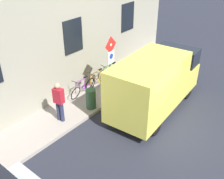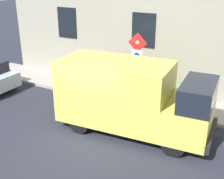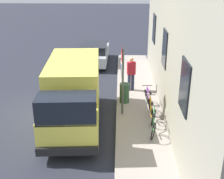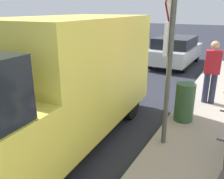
# 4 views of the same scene
# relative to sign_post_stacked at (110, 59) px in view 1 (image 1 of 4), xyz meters

# --- Properties ---
(ground_plane) EXTENTS (80.00, 80.00, 0.00)m
(ground_plane) POSITION_rel_sign_post_stacked_xyz_m (-3.00, 0.48, -2.07)
(ground_plane) COLOR #252732
(sidewalk_slab) EXTENTS (1.96, 17.07, 0.14)m
(sidewalk_slab) POSITION_rel_sign_post_stacked_xyz_m (0.77, 0.48, -2.00)
(sidewalk_slab) COLOR #9E948B
(sidewalk_slab) RESTS_ON ground_plane
(sign_post_stacked) EXTENTS (0.16, 0.56, 2.86)m
(sign_post_stacked) POSITION_rel_sign_post_stacked_xyz_m (0.00, 0.00, 0.00)
(sign_post_stacked) COLOR #474C47
(sign_post_stacked) RESTS_ON sidewalk_slab
(delivery_van) EXTENTS (2.33, 5.44, 2.50)m
(delivery_van) POSITION_rel_sign_post_stacked_xyz_m (-1.92, -0.64, -0.73)
(delivery_van) COLOR #E3D851
(delivery_van) RESTS_ON ground_plane
(bicycle_green) EXTENTS (0.46, 1.72, 0.89)m
(bicycle_green) POSITION_rel_sign_post_stacked_xyz_m (1.20, -1.48, -1.56)
(bicycle_green) COLOR black
(bicycle_green) RESTS_ON sidewalk_slab
(bicycle_orange) EXTENTS (0.46, 1.71, 0.89)m
(bicycle_orange) POSITION_rel_sign_post_stacked_xyz_m (1.20, -0.44, -1.56)
(bicycle_orange) COLOR black
(bicycle_orange) RESTS_ON sidewalk_slab
(bicycle_purple) EXTENTS (0.46, 1.72, 0.89)m
(bicycle_purple) POSITION_rel_sign_post_stacked_xyz_m (1.20, 0.61, -1.56)
(bicycle_purple) COLOR black
(bicycle_purple) RESTS_ON sidewalk_slab
(pedestrian) EXTENTS (0.44, 0.32, 1.72)m
(pedestrian) POSITION_rel_sign_post_stacked_xyz_m (0.48, 2.66, -1.00)
(pedestrian) COLOR #262B47
(pedestrian) RESTS_ON sidewalk_slab
(litter_bin) EXTENTS (0.44, 0.44, 0.90)m
(litter_bin) POSITION_rel_sign_post_stacked_xyz_m (0.14, 1.20, -1.48)
(litter_bin) COLOR #2D5133
(litter_bin) RESTS_ON sidewalk_slab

